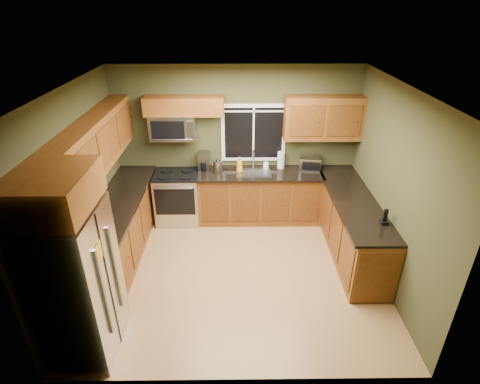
{
  "coord_description": "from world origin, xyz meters",
  "views": [
    {
      "loc": [
        -0.0,
        -4.42,
        3.65
      ],
      "look_at": [
        0.05,
        0.35,
        1.15
      ],
      "focal_mm": 28.0,
      "sensor_mm": 36.0,
      "label": 1
    }
  ],
  "objects_px": {
    "paper_towel_roll": "(281,160)",
    "refrigerator": "(76,284)",
    "microwave": "(173,127)",
    "cordless_phone": "(385,219)",
    "kettle": "(218,166)",
    "coffee_maker": "(204,162)",
    "soap_bottle_b": "(266,164)",
    "soap_bottle_a": "(240,165)",
    "range": "(178,197)",
    "toaster_oven": "(310,163)"
  },
  "relations": [
    {
      "from": "soap_bottle_a",
      "to": "kettle",
      "type": "bearing_deg",
      "value": -175.35
    },
    {
      "from": "microwave",
      "to": "coffee_maker",
      "type": "relative_size",
      "value": 2.45
    },
    {
      "from": "toaster_oven",
      "to": "coffee_maker",
      "type": "bearing_deg",
      "value": 179.48
    },
    {
      "from": "microwave",
      "to": "soap_bottle_b",
      "type": "relative_size",
      "value": 4.46
    },
    {
      "from": "refrigerator",
      "to": "soap_bottle_b",
      "type": "xyz_separation_m",
      "value": [
        2.26,
        2.94,
        0.12
      ]
    },
    {
      "from": "range",
      "to": "coffee_maker",
      "type": "height_order",
      "value": "coffee_maker"
    },
    {
      "from": "paper_towel_roll",
      "to": "refrigerator",
      "type": "bearing_deg",
      "value": -130.31
    },
    {
      "from": "microwave",
      "to": "cordless_phone",
      "type": "distance_m",
      "value": 3.59
    },
    {
      "from": "coffee_maker",
      "to": "paper_towel_roll",
      "type": "height_order",
      "value": "paper_towel_roll"
    },
    {
      "from": "toaster_oven",
      "to": "soap_bottle_a",
      "type": "distance_m",
      "value": 1.24
    },
    {
      "from": "microwave",
      "to": "kettle",
      "type": "height_order",
      "value": "microwave"
    },
    {
      "from": "toaster_oven",
      "to": "coffee_maker",
      "type": "xyz_separation_m",
      "value": [
        -1.86,
        0.02,
        0.03
      ]
    },
    {
      "from": "cordless_phone",
      "to": "coffee_maker",
      "type": "bearing_deg",
      "value": 144.47
    },
    {
      "from": "refrigerator",
      "to": "kettle",
      "type": "xyz_separation_m",
      "value": [
        1.42,
        2.77,
        0.17
      ]
    },
    {
      "from": "paper_towel_roll",
      "to": "soap_bottle_a",
      "type": "xyz_separation_m",
      "value": [
        -0.73,
        -0.18,
        -0.01
      ]
    },
    {
      "from": "toaster_oven",
      "to": "cordless_phone",
      "type": "xyz_separation_m",
      "value": [
        0.69,
        -1.8,
        -0.05
      ]
    },
    {
      "from": "paper_towel_roll",
      "to": "soap_bottle_a",
      "type": "distance_m",
      "value": 0.76
    },
    {
      "from": "toaster_oven",
      "to": "paper_towel_roll",
      "type": "bearing_deg",
      "value": 172.85
    },
    {
      "from": "coffee_maker",
      "to": "soap_bottle_b",
      "type": "xyz_separation_m",
      "value": [
        1.09,
        0.01,
        -0.06
      ]
    },
    {
      "from": "kettle",
      "to": "soap_bottle_b",
      "type": "distance_m",
      "value": 0.86
    },
    {
      "from": "coffee_maker",
      "to": "paper_towel_roll",
      "type": "relative_size",
      "value": 0.94
    },
    {
      "from": "toaster_oven",
      "to": "kettle",
      "type": "height_order",
      "value": "kettle"
    },
    {
      "from": "kettle",
      "to": "soap_bottle_a",
      "type": "distance_m",
      "value": 0.37
    },
    {
      "from": "paper_towel_roll",
      "to": "soap_bottle_a",
      "type": "relative_size",
      "value": 1.19
    },
    {
      "from": "toaster_oven",
      "to": "microwave",
      "type": "bearing_deg",
      "value": -179.73
    },
    {
      "from": "microwave",
      "to": "kettle",
      "type": "xyz_separation_m",
      "value": [
        0.73,
        -0.14,
        -0.66
      ]
    },
    {
      "from": "refrigerator",
      "to": "coffee_maker",
      "type": "height_order",
      "value": "refrigerator"
    },
    {
      "from": "soap_bottle_a",
      "to": "soap_bottle_b",
      "type": "bearing_deg",
      "value": 16.75
    },
    {
      "from": "range",
      "to": "coffee_maker",
      "type": "bearing_deg",
      "value": 18.86
    },
    {
      "from": "coffee_maker",
      "to": "soap_bottle_a",
      "type": "bearing_deg",
      "value": -12.07
    },
    {
      "from": "refrigerator",
      "to": "range",
      "type": "bearing_deg",
      "value": 76.03
    },
    {
      "from": "coffee_maker",
      "to": "microwave",
      "type": "bearing_deg",
      "value": -176.68
    },
    {
      "from": "soap_bottle_b",
      "to": "cordless_phone",
      "type": "bearing_deg",
      "value": -51.48
    },
    {
      "from": "microwave",
      "to": "paper_towel_roll",
      "type": "bearing_deg",
      "value": 2.31
    },
    {
      "from": "soap_bottle_a",
      "to": "cordless_phone",
      "type": "height_order",
      "value": "soap_bottle_a"
    },
    {
      "from": "range",
      "to": "soap_bottle_b",
      "type": "height_order",
      "value": "soap_bottle_b"
    },
    {
      "from": "kettle",
      "to": "toaster_oven",
      "type": "bearing_deg",
      "value": 5.22
    },
    {
      "from": "toaster_oven",
      "to": "cordless_phone",
      "type": "bearing_deg",
      "value": -69.15
    },
    {
      "from": "range",
      "to": "soap_bottle_b",
      "type": "bearing_deg",
      "value": 6.23
    },
    {
      "from": "toaster_oven",
      "to": "paper_towel_roll",
      "type": "height_order",
      "value": "paper_towel_roll"
    },
    {
      "from": "refrigerator",
      "to": "cordless_phone",
      "type": "distance_m",
      "value": 3.88
    },
    {
      "from": "refrigerator",
      "to": "toaster_oven",
      "type": "bearing_deg",
      "value": 43.89
    },
    {
      "from": "coffee_maker",
      "to": "soap_bottle_b",
      "type": "distance_m",
      "value": 1.1
    },
    {
      "from": "kettle",
      "to": "paper_towel_roll",
      "type": "distance_m",
      "value": 1.13
    },
    {
      "from": "kettle",
      "to": "paper_towel_roll",
      "type": "height_order",
      "value": "paper_towel_roll"
    },
    {
      "from": "microwave",
      "to": "cordless_phone",
      "type": "relative_size",
      "value": 3.42
    },
    {
      "from": "toaster_oven",
      "to": "range",
      "type": "bearing_deg",
      "value": -176.41
    },
    {
      "from": "soap_bottle_a",
      "to": "cordless_phone",
      "type": "bearing_deg",
      "value": -41.23
    },
    {
      "from": "paper_towel_roll",
      "to": "soap_bottle_a",
      "type": "bearing_deg",
      "value": -166.23
    },
    {
      "from": "kettle",
      "to": "soap_bottle_a",
      "type": "relative_size",
      "value": 1.02
    }
  ]
}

